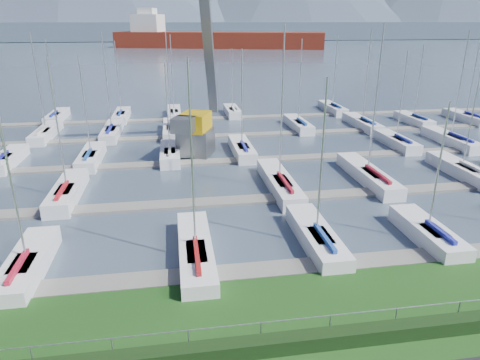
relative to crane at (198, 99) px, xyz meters
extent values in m
cube|color=#435061|center=(1.55, 230.25, -5.73)|extent=(800.00, 540.00, 0.20)
cube|color=black|center=(1.55, -30.15, -4.98)|extent=(80.00, 0.70, 0.70)
cylinder|color=gray|center=(1.55, -29.75, -4.13)|extent=(80.00, 0.04, 0.04)
cube|color=#485969|center=(1.55, 300.25, 0.67)|extent=(900.00, 80.00, 12.00)
cube|color=gray|center=(1.55, -23.75, -5.55)|extent=(90.00, 1.60, 0.25)
cube|color=slate|center=(1.55, -13.75, -5.55)|extent=(90.00, 1.60, 0.25)
cube|color=slate|center=(1.55, -3.75, -5.55)|extent=(90.00, 1.60, 0.25)
cube|color=slate|center=(1.55, 6.25, -5.55)|extent=(90.00, 1.60, 0.25)
cube|color=gray|center=(1.55, 16.25, -5.55)|extent=(90.00, 1.60, 0.25)
cube|color=#56595D|center=(-0.46, -1.23, -4.13)|extent=(4.16, 4.16, 2.60)
cube|color=gold|center=(-0.46, -1.23, -2.03)|extent=(3.67, 4.12, 1.80)
cube|color=slate|center=(1.34, 3.27, 6.97)|extent=(3.24, 11.19, 19.89)
cube|color=slate|center=(-1.66, -3.23, -1.83)|extent=(2.67, 2.78, 1.40)
cube|color=maroon|center=(22.35, 185.13, -2.83)|extent=(106.78, 49.13, 10.00)
cube|color=silver|center=(-13.13, 196.32, 4.67)|extent=(17.56, 17.56, 12.00)
cube|color=silver|center=(-13.13, 196.32, 11.67)|extent=(10.04, 10.04, 4.00)
camera|label=1|loc=(-2.56, -43.87, 7.54)|focal=32.00mm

